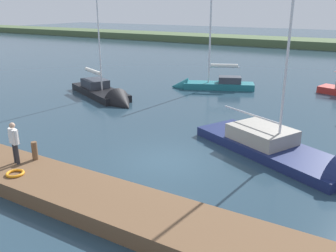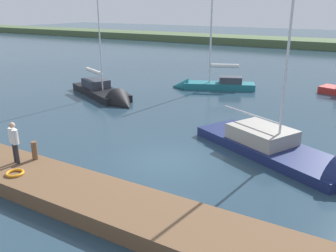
{
  "view_description": "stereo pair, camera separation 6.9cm",
  "coord_description": "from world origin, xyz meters",
  "px_view_note": "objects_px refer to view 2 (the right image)",
  "views": [
    {
      "loc": [
        -7.39,
        12.31,
        6.4
      ],
      "look_at": [
        0.68,
        -1.29,
        1.14
      ],
      "focal_mm": 38.79,
      "sensor_mm": 36.0,
      "label": 1
    },
    {
      "loc": [
        -7.45,
        12.27,
        6.4
      ],
      "look_at": [
        0.68,
        -1.29,
        1.14
      ],
      "focal_mm": 38.79,
      "sensor_mm": 36.0,
      "label": 2
    }
  ],
  "objects_px": {
    "sailboat_near_dock": "(302,165)",
    "sailboat_far_left": "(210,86)",
    "life_ring_buoy": "(15,173)",
    "person_on_dock": "(14,140)",
    "mooring_post_far": "(35,150)",
    "sailboat_mid_channel": "(107,96)"
  },
  "relations": [
    {
      "from": "mooring_post_far",
      "to": "person_on_dock",
      "type": "height_order",
      "value": "person_on_dock"
    },
    {
      "from": "mooring_post_far",
      "to": "person_on_dock",
      "type": "bearing_deg",
      "value": 63.92
    },
    {
      "from": "life_ring_buoy",
      "to": "person_on_dock",
      "type": "height_order",
      "value": "person_on_dock"
    },
    {
      "from": "sailboat_mid_channel",
      "to": "sailboat_far_left",
      "type": "relative_size",
      "value": 1.08
    },
    {
      "from": "life_ring_buoy",
      "to": "sailboat_far_left",
      "type": "xyz_separation_m",
      "value": [
        0.99,
        -19.1,
        -0.38
      ]
    },
    {
      "from": "life_ring_buoy",
      "to": "sailboat_mid_channel",
      "type": "xyz_separation_m",
      "value": [
        5.94,
        -12.24,
        -0.44
      ]
    },
    {
      "from": "sailboat_far_left",
      "to": "mooring_post_far",
      "type": "bearing_deg",
      "value": 68.24
    },
    {
      "from": "sailboat_far_left",
      "to": "life_ring_buoy",
      "type": "bearing_deg",
      "value": 69.58
    },
    {
      "from": "sailboat_mid_channel",
      "to": "life_ring_buoy",
      "type": "bearing_deg",
      "value": -38.86
    },
    {
      "from": "sailboat_mid_channel",
      "to": "sailboat_near_dock",
      "type": "height_order",
      "value": "sailboat_near_dock"
    },
    {
      "from": "mooring_post_far",
      "to": "sailboat_near_dock",
      "type": "relative_size",
      "value": 0.06
    },
    {
      "from": "sailboat_far_left",
      "to": "person_on_dock",
      "type": "xyz_separation_m",
      "value": [
        -0.2,
        18.4,
        1.28
      ]
    },
    {
      "from": "mooring_post_far",
      "to": "life_ring_buoy",
      "type": "xyz_separation_m",
      "value": [
        -0.48,
        1.33,
        -0.32
      ]
    },
    {
      "from": "life_ring_buoy",
      "to": "sailboat_near_dock",
      "type": "bearing_deg",
      "value": -139.74
    },
    {
      "from": "sailboat_mid_channel",
      "to": "mooring_post_far",
      "type": "bearing_deg",
      "value": -38.18
    },
    {
      "from": "sailboat_mid_channel",
      "to": "person_on_dock",
      "type": "xyz_separation_m",
      "value": [
        -5.15,
        11.54,
        1.35
      ]
    },
    {
      "from": "sailboat_near_dock",
      "to": "sailboat_far_left",
      "type": "distance_m",
      "value": 15.22
    },
    {
      "from": "mooring_post_far",
      "to": "sailboat_mid_channel",
      "type": "relative_size",
      "value": 0.08
    },
    {
      "from": "sailboat_near_dock",
      "to": "person_on_dock",
      "type": "xyz_separation_m",
      "value": [
        9.44,
        6.62,
        1.4
      ]
    },
    {
      "from": "mooring_post_far",
      "to": "life_ring_buoy",
      "type": "bearing_deg",
      "value": 110.03
    },
    {
      "from": "sailboat_far_left",
      "to": "person_on_dock",
      "type": "relative_size",
      "value": 5.06
    },
    {
      "from": "life_ring_buoy",
      "to": "person_on_dock",
      "type": "relative_size",
      "value": 0.4
    }
  ]
}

